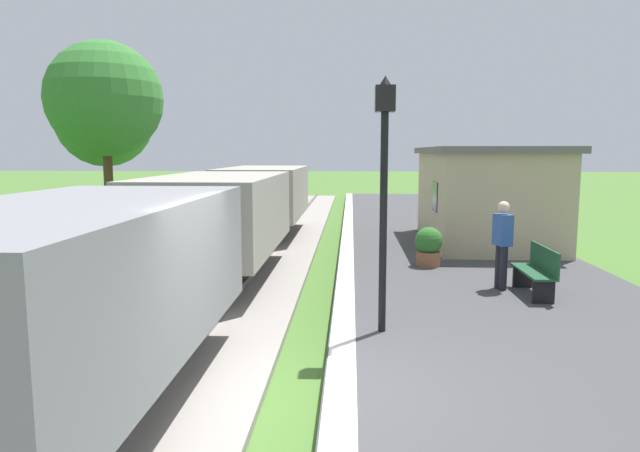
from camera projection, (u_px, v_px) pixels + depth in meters
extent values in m
plane|color=#47702D|center=(305.00, 412.00, 6.26)|extent=(160.00, 160.00, 0.00)
cube|color=#424244|center=(599.00, 409.00, 6.07)|extent=(6.00, 60.00, 0.25)
cube|color=silver|center=(340.00, 391.00, 6.20)|extent=(0.36, 60.00, 0.01)
cube|color=gray|center=(95.00, 402.00, 6.38)|extent=(3.80, 60.00, 0.12)
cube|color=slate|center=(157.00, 392.00, 6.33)|extent=(0.07, 60.00, 0.14)
cube|color=slate|center=(33.00, 389.00, 6.40)|extent=(0.07, 60.00, 0.14)
cube|color=gray|center=(68.00, 280.00, 5.76)|extent=(2.50, 5.60, 1.60)
cube|color=black|center=(72.00, 341.00, 5.85)|extent=(2.10, 5.15, 0.50)
cylinder|color=black|center=(138.00, 315.00, 7.65)|extent=(1.56, 0.84, 0.84)
cylinder|color=black|center=(165.00, 278.00, 8.77)|extent=(0.20, 0.30, 0.20)
cube|color=gray|center=(219.00, 212.00, 12.29)|extent=(2.50, 5.60, 1.60)
cube|color=black|center=(219.00, 241.00, 12.38)|extent=(2.10, 5.15, 0.50)
cylinder|color=black|center=(236.00, 240.00, 14.19)|extent=(1.56, 0.84, 0.84)
cylinder|color=black|center=(198.00, 269.00, 10.64)|extent=(1.56, 0.84, 0.84)
cylinder|color=black|center=(245.00, 224.00, 15.30)|extent=(0.20, 0.30, 0.20)
cylinder|color=black|center=(179.00, 269.00, 9.46)|extent=(0.20, 0.30, 0.20)
cube|color=gray|center=(265.00, 191.00, 18.83)|extent=(2.50, 5.60, 1.60)
cube|color=black|center=(265.00, 211.00, 18.91)|extent=(2.10, 5.15, 0.50)
cylinder|color=black|center=(272.00, 212.00, 20.72)|extent=(1.56, 0.84, 0.84)
cylinder|color=black|center=(256.00, 225.00, 17.17)|extent=(1.56, 0.84, 0.84)
cylinder|color=black|center=(276.00, 203.00, 21.83)|extent=(0.20, 0.30, 0.20)
cylinder|color=black|center=(249.00, 221.00, 15.99)|extent=(0.20, 0.30, 0.20)
cube|color=tan|center=(485.00, 198.00, 16.31)|extent=(3.20, 5.50, 2.60)
cube|color=#66605B|center=(487.00, 150.00, 16.13)|extent=(3.50, 5.80, 0.18)
cube|color=black|center=(435.00, 197.00, 15.29)|extent=(0.03, 0.90, 0.80)
cube|color=#1E4C2D|center=(533.00, 272.00, 10.36)|extent=(0.42, 1.50, 0.04)
cube|color=#1E4C2D|center=(544.00, 259.00, 10.32)|extent=(0.04, 1.50, 0.45)
cube|color=black|center=(543.00, 292.00, 9.80)|extent=(0.38, 0.06, 0.42)
cube|color=black|center=(523.00, 277.00, 10.99)|extent=(0.38, 0.06, 0.42)
cylinder|color=black|center=(503.00, 268.00, 10.73)|extent=(0.15, 0.15, 0.86)
cylinder|color=black|center=(499.00, 266.00, 10.89)|extent=(0.15, 0.15, 0.86)
cube|color=#2D5199|center=(503.00, 230.00, 10.71)|extent=(0.33, 0.43, 0.60)
sphere|color=beige|center=(504.00, 207.00, 10.66)|extent=(0.22, 0.22, 0.22)
cylinder|color=brown|center=(428.00, 259.00, 13.06)|extent=(0.56, 0.56, 0.34)
sphere|color=#2D6B28|center=(429.00, 241.00, 13.00)|extent=(0.64, 0.64, 0.64)
cylinder|color=black|center=(383.00, 224.00, 8.10)|extent=(0.11, 0.11, 3.20)
cube|color=black|center=(385.00, 99.00, 7.87)|extent=(0.28, 0.28, 0.36)
sphere|color=#F2E5BF|center=(385.00, 99.00, 7.87)|extent=(0.20, 0.20, 0.20)
cone|color=black|center=(385.00, 81.00, 7.84)|extent=(0.20, 0.20, 0.16)
cylinder|color=#4C3823|center=(109.00, 193.00, 17.73)|extent=(0.28, 0.28, 3.19)
sphere|color=#387A33|center=(105.00, 99.00, 17.35)|extent=(3.55, 3.55, 3.55)
cylinder|color=#4C3823|center=(108.00, 188.00, 23.66)|extent=(0.28, 0.28, 2.78)
sphere|color=#387A33|center=(104.00, 119.00, 23.29)|extent=(3.98, 3.98, 3.98)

